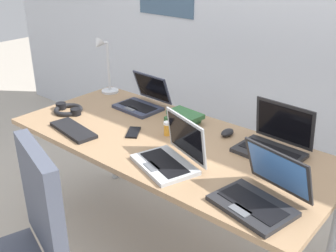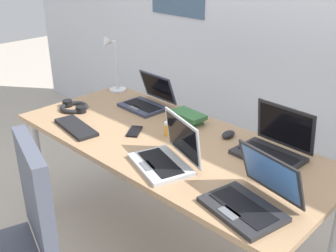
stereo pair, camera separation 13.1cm
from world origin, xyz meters
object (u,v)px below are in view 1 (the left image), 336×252
object	(u,v)px
computer_mouse	(227,133)
book_stack	(184,117)
laptop_back_right	(142,101)
cell_phone	(133,132)
desk_lamp	(105,66)
headphones	(68,109)
external_keyboard	(73,130)
laptop_near_lamp	(274,143)
laptop_back_left	(171,156)
pill_bottle	(167,128)
laptop_front_right	(260,194)

from	to	relation	value
computer_mouse	book_stack	distance (m)	0.30
laptop_back_right	cell_phone	size ratio (longest dim) A/B	2.19
desk_lamp	headphones	size ratio (longest dim) A/B	1.87
external_keyboard	book_stack	xyz separation A→B (m)	(0.39, 0.51, 0.02)
laptop_near_lamp	computer_mouse	size ratio (longest dim) A/B	3.51
laptop_back_left	external_keyboard	bearing A→B (deg)	-173.77
laptop_back_left	pill_bottle	size ratio (longest dim) A/B	4.70
laptop_back_right	book_stack	xyz separation A→B (m)	(0.35, -0.01, -0.01)
headphones	book_stack	world-z (taller)	book_stack
headphones	book_stack	distance (m)	0.74
laptop_near_lamp	computer_mouse	xyz separation A→B (m)	(-0.28, 0.01, -0.03)
desk_lamp	laptop_near_lamp	world-z (taller)	desk_lamp
cell_phone	laptop_back_right	bearing A→B (deg)	91.91
external_keyboard	book_stack	world-z (taller)	book_stack
computer_mouse	pill_bottle	bearing A→B (deg)	-143.26
laptop_near_lamp	external_keyboard	xyz separation A→B (m)	(-0.97, -0.51, -0.04)
laptop_back_left	book_stack	bearing A→B (deg)	121.20
laptop_back_right	cell_phone	world-z (taller)	laptop_back_right
computer_mouse	laptop_near_lamp	bearing A→B (deg)	-5.34
computer_mouse	cell_phone	xyz separation A→B (m)	(-0.41, -0.32, -0.01)
laptop_near_lamp	cell_phone	xyz separation A→B (m)	(-0.69, -0.30, -0.04)
external_keyboard	computer_mouse	size ratio (longest dim) A/B	3.44
desk_lamp	headphones	world-z (taller)	desk_lamp
laptop_back_right	pill_bottle	xyz separation A→B (m)	(0.39, -0.21, -0.00)
laptop_back_right	book_stack	distance (m)	0.35
laptop_front_right	book_stack	distance (m)	0.87
computer_mouse	book_stack	world-z (taller)	book_stack
pill_bottle	book_stack	bearing A→B (deg)	101.40
cell_phone	book_stack	bearing A→B (deg)	34.72
computer_mouse	cell_phone	world-z (taller)	computer_mouse
desk_lamp	headphones	xyz separation A→B (m)	(0.07, -0.38, -0.18)
external_keyboard	cell_phone	xyz separation A→B (m)	(0.27, 0.20, -0.01)
pill_bottle	laptop_near_lamp	bearing A→B (deg)	20.38
cell_phone	laptop_back_left	bearing A→B (deg)	-52.94
computer_mouse	book_stack	bearing A→B (deg)	179.20
desk_lamp	book_stack	size ratio (longest dim) A/B	1.82
external_keyboard	book_stack	distance (m)	0.64
pill_bottle	book_stack	size ratio (longest dim) A/B	0.36
laptop_back_left	computer_mouse	size ratio (longest dim) A/B	3.87
book_stack	laptop_front_right	bearing A→B (deg)	-31.13
laptop_front_right	computer_mouse	xyz separation A→B (m)	(-0.45, 0.46, -0.03)
laptop_back_right	headphones	xyz separation A→B (m)	(-0.30, -0.35, -0.03)
laptop_back_left	laptop_front_right	bearing A→B (deg)	-1.50
computer_mouse	book_stack	size ratio (longest dim) A/B	0.44
laptop_back_left	pill_bottle	world-z (taller)	laptop_back_left
headphones	laptop_back_right	bearing A→B (deg)	49.44
external_keyboard	laptop_back_left	bearing A→B (deg)	14.82
laptop_near_lamp	book_stack	distance (m)	0.58
laptop_back_left	external_keyboard	distance (m)	0.66
external_keyboard	book_stack	bearing A→B (deg)	60.92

